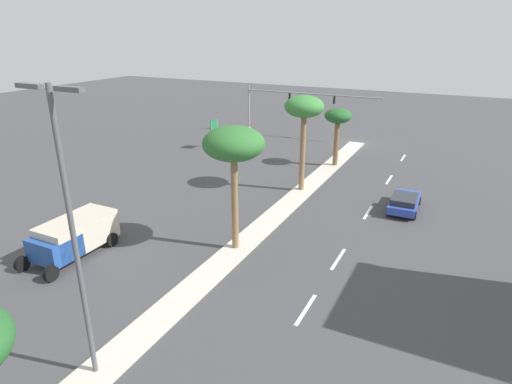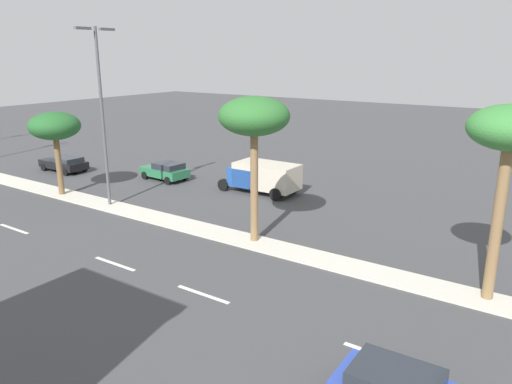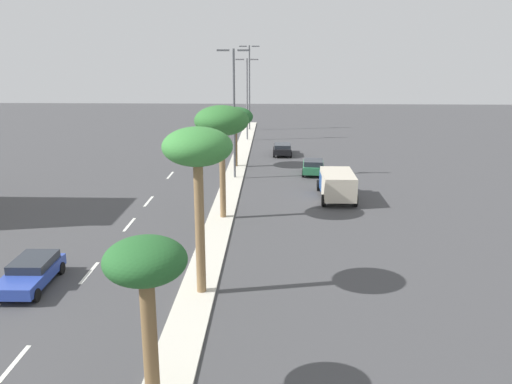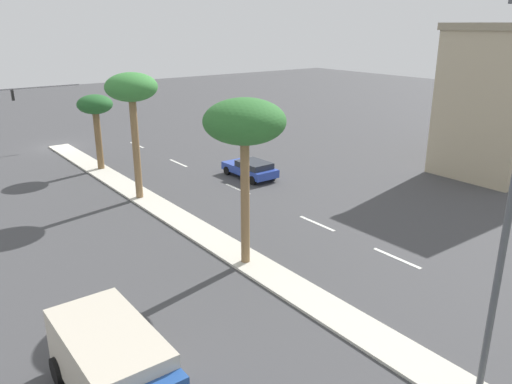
{
  "view_description": "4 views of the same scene",
  "coord_description": "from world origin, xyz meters",
  "px_view_note": "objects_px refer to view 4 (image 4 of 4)",
  "views": [
    {
      "loc": [
        -11.92,
        51.5,
        13.17
      ],
      "look_at": [
        -0.76,
        29.11,
        3.67
      ],
      "focal_mm": 30.37,
      "sensor_mm": 36.0,
      "label": 1
    },
    {
      "loc": [
        -20.53,
        15.97,
        9.95
      ],
      "look_at": [
        2.84,
        31.85,
        1.96
      ],
      "focal_mm": 34.44,
      "sensor_mm": 36.0,
      "label": 2
    },
    {
      "loc": [
        3.66,
        -4.83,
        11.46
      ],
      "look_at": [
        2.64,
        25.47,
        3.21
      ],
      "focal_mm": 36.76,
      "sensor_mm": 36.0,
      "label": 3
    },
    {
      "loc": [
        12.86,
        47.79,
        10.94
      ],
      "look_at": [
        -3.97,
        25.5,
        1.52
      ],
      "focal_mm": 35.2,
      "sensor_mm": 36.0,
      "label": 4
    }
  ],
  "objects_px": {
    "palm_tree_outboard": "(132,91)",
    "street_lamp_near": "(512,195)",
    "box_truck": "(115,366)",
    "palm_tree_inboard": "(95,108)",
    "palm_tree_front": "(245,124)",
    "sedan_blue_far": "(251,168)"
  },
  "relations": [
    {
      "from": "palm_tree_outboard",
      "to": "palm_tree_front",
      "type": "distance_m",
      "value": 11.76
    },
    {
      "from": "street_lamp_near",
      "to": "box_truck",
      "type": "xyz_separation_m",
      "value": [
        8.56,
        -6.65,
        -5.44
      ]
    },
    {
      "from": "sedan_blue_far",
      "to": "street_lamp_near",
      "type": "bearing_deg",
      "value": 69.63
    },
    {
      "from": "palm_tree_outboard",
      "to": "box_truck",
      "type": "bearing_deg",
      "value": 63.44
    },
    {
      "from": "palm_tree_inboard",
      "to": "box_truck",
      "type": "relative_size",
      "value": 0.98
    },
    {
      "from": "palm_tree_outboard",
      "to": "street_lamp_near",
      "type": "xyz_separation_m",
      "value": [
        -0.1,
        23.58,
        -0.27
      ]
    },
    {
      "from": "palm_tree_inboard",
      "to": "street_lamp_near",
      "type": "relative_size",
      "value": 0.5
    },
    {
      "from": "palm_tree_front",
      "to": "sedan_blue_far",
      "type": "relative_size",
      "value": 1.7
    },
    {
      "from": "palm_tree_front",
      "to": "palm_tree_inboard",
      "type": "bearing_deg",
      "value": -91.34
    },
    {
      "from": "street_lamp_near",
      "to": "palm_tree_front",
      "type": "bearing_deg",
      "value": -89.78
    },
    {
      "from": "sedan_blue_far",
      "to": "palm_tree_outboard",
      "type": "bearing_deg",
      "value": -3.8
    },
    {
      "from": "palm_tree_front",
      "to": "box_truck",
      "type": "distance_m",
      "value": 11.37
    },
    {
      "from": "palm_tree_outboard",
      "to": "sedan_blue_far",
      "type": "height_order",
      "value": "palm_tree_outboard"
    },
    {
      "from": "palm_tree_front",
      "to": "sedan_blue_far",
      "type": "xyz_separation_m",
      "value": [
        -8.59,
        -11.18,
        -6.03
      ]
    },
    {
      "from": "palm_tree_front",
      "to": "sedan_blue_far",
      "type": "distance_m",
      "value": 15.33
    },
    {
      "from": "palm_tree_outboard",
      "to": "box_truck",
      "type": "height_order",
      "value": "palm_tree_outboard"
    },
    {
      "from": "palm_tree_outboard",
      "to": "palm_tree_inboard",
      "type": "bearing_deg",
      "value": -93.63
    },
    {
      "from": "palm_tree_outboard",
      "to": "box_truck",
      "type": "relative_size",
      "value": 1.36
    },
    {
      "from": "palm_tree_inboard",
      "to": "sedan_blue_far",
      "type": "height_order",
      "value": "palm_tree_inboard"
    },
    {
      "from": "palm_tree_outboard",
      "to": "box_truck",
      "type": "xyz_separation_m",
      "value": [
        8.47,
        16.94,
        -5.71
      ]
    },
    {
      "from": "palm_tree_inboard",
      "to": "palm_tree_outboard",
      "type": "bearing_deg",
      "value": 86.37
    },
    {
      "from": "palm_tree_inboard",
      "to": "street_lamp_near",
      "type": "distance_m",
      "value": 31.87
    }
  ]
}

